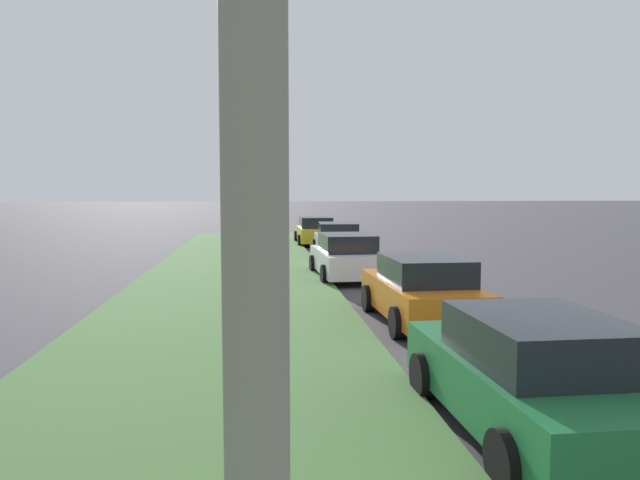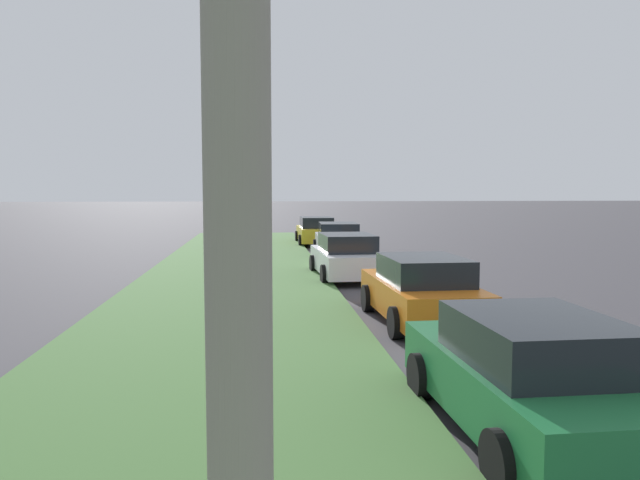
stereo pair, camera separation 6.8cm
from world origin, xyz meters
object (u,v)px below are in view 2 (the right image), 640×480
(parked_car_green, at_px, (529,377))
(parked_car_yellow, at_px, (316,231))
(parked_car_white, at_px, (346,257))
(parked_car_silver, at_px, (338,240))
(parked_car_orange, at_px, (422,291))

(parked_car_green, height_order, parked_car_yellow, same)
(parked_car_green, relative_size, parked_car_white, 0.99)
(parked_car_white, height_order, parked_car_silver, same)
(parked_car_orange, height_order, parked_car_white, same)
(parked_car_green, bearing_deg, parked_car_yellow, -1.03)
(parked_car_orange, height_order, parked_car_silver, same)
(parked_car_green, bearing_deg, parked_car_silver, -2.18)
(parked_car_silver, distance_m, parked_car_yellow, 5.65)
(parked_car_orange, bearing_deg, parked_car_green, 175.13)
(parked_car_silver, bearing_deg, parked_car_yellow, 6.98)
(parked_car_silver, height_order, parked_car_yellow, same)
(parked_car_green, bearing_deg, parked_car_white, 0.05)
(parked_car_orange, relative_size, parked_car_yellow, 1.01)
(parked_car_white, bearing_deg, parked_car_silver, -7.30)
(parked_car_white, bearing_deg, parked_car_yellow, -2.97)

